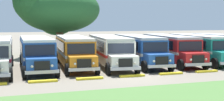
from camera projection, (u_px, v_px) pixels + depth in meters
The scene contains 14 objects.
ground_plane at pixel (130, 76), 23.83m from camera, with size 220.00×220.00×0.00m, color slate.
parked_bus_slot_2 at pixel (36, 51), 27.26m from camera, with size 2.81×10.86×2.82m.
parked_bus_slot_3 at pixel (74, 50), 28.60m from camera, with size 3.28×10.93×2.82m.
parked_bus_slot_4 at pixel (110, 50), 29.00m from camera, with size 3.67×10.99×2.82m.
parked_bus_slot_5 at pixel (139, 48), 30.30m from camera, with size 3.47×10.96×2.82m.
parked_bus_slot_6 at pixel (170, 48), 31.32m from camera, with size 3.56×10.97×2.82m.
parked_bus_slot_7 at pixel (199, 47), 32.19m from camera, with size 3.52×10.97×2.82m.
parked_bus_slot_8 at pixel (224, 46), 33.38m from camera, with size 2.99×10.88×2.82m.
curb_wheelstop_2 at pixel (43, 81), 21.30m from camera, with size 2.00×0.36×0.15m, color yellow.
curb_wheelstop_3 at pixel (90, 78), 22.37m from camera, with size 2.00×0.36×0.15m, color yellow.
curb_wheelstop_4 at pixel (132, 76), 23.44m from camera, with size 2.00×0.36×0.15m, color yellow.
curb_wheelstop_5 at pixel (171, 73), 24.52m from camera, with size 2.00×0.36×0.15m, color yellow.
curb_wheelstop_6 at pixel (206, 71), 25.59m from camera, with size 2.00×0.36×0.15m, color yellow.
broad_shade_tree at pixel (58, 9), 38.56m from camera, with size 10.62×10.17×9.15m.
Camera 1 is at (-8.91, -21.84, 4.18)m, focal length 49.21 mm.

